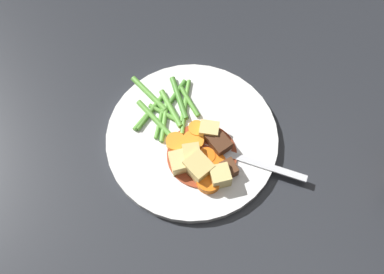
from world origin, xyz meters
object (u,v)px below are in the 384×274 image
carrot_slice_1 (207,156)px  fork (244,159)px  carrot_slice_3 (182,149)px  carrot_slice_6 (197,129)px  carrot_slice_2 (209,181)px  carrot_slice_5 (176,142)px  potato_chunk_3 (197,168)px  meat_chunk_2 (221,145)px  carrot_slice_4 (216,162)px  carrot_slice_0 (193,142)px  meat_chunk_1 (229,169)px  potato_chunk_4 (192,154)px  potato_chunk_2 (181,162)px  meat_chunk_0 (213,137)px  potato_chunk_0 (209,128)px  dinner_plate (192,139)px  potato_chunk_1 (220,176)px

carrot_slice_1 → fork: (0.01, 0.05, -0.00)m
carrot_slice_3 → carrot_slice_6: (-0.03, 0.03, 0.00)m
carrot_slice_1 → carrot_slice_2: carrot_slice_2 is taller
carrot_slice_5 → potato_chunk_3: size_ratio=0.83×
carrot_slice_6 → meat_chunk_2: (0.03, 0.03, 0.00)m
carrot_slice_4 → fork: 0.04m
carrot_slice_5 → fork: bearing=65.9°
carrot_slice_1 → meat_chunk_2: size_ratio=0.99×
carrot_slice_0 → carrot_slice_2: carrot_slice_2 is taller
carrot_slice_0 → carrot_slice_6: bearing=152.8°
meat_chunk_1 → potato_chunk_4: bearing=-121.8°
potato_chunk_2 → meat_chunk_1: (0.02, 0.07, -0.00)m
carrot_slice_1 → carrot_slice_2: (0.04, -0.00, 0.00)m
carrot_slice_0 → carrot_slice_3: size_ratio=1.29×
meat_chunk_0 → carrot_slice_1: bearing=-28.9°
carrot_slice_1 → fork: 0.05m
potato_chunk_2 → carrot_slice_6: bearing=147.0°
carrot_slice_5 → meat_chunk_1: meat_chunk_1 is taller
potato_chunk_0 → potato_chunk_3: size_ratio=0.80×
potato_chunk_0 → potato_chunk_4: size_ratio=1.07×
carrot_slice_5 → meat_chunk_2: bearing=73.8°
dinner_plate → carrot_slice_1: carrot_slice_1 is taller
dinner_plate → potato_chunk_2: potato_chunk_2 is taller
carrot_slice_1 → meat_chunk_1: size_ratio=1.07×
carrot_slice_3 → potato_chunk_1: 0.07m
carrot_slice_4 → potato_chunk_2: potato_chunk_2 is taller
potato_chunk_3 → potato_chunk_4: 0.02m
meat_chunk_2 → fork: 0.04m
carrot_slice_4 → fork: carrot_slice_4 is taller
dinner_plate → carrot_slice_1: size_ratio=10.14×
carrot_slice_4 → potato_chunk_2: size_ratio=0.95×
carrot_slice_6 → potato_chunk_4: (0.04, -0.01, 0.00)m
carrot_slice_6 → carrot_slice_5: bearing=-66.9°
meat_chunk_0 → fork: meat_chunk_0 is taller
potato_chunk_0 → potato_chunk_3: potato_chunk_3 is taller
meat_chunk_1 → fork: bearing=118.5°
carrot_slice_3 → carrot_slice_5: (-0.01, -0.01, 0.00)m
carrot_slice_6 → meat_chunk_1: (0.07, 0.03, 0.00)m
carrot_slice_5 → fork: 0.10m
meat_chunk_0 → carrot_slice_6: bearing=-128.8°
meat_chunk_1 → meat_chunk_2: meat_chunk_2 is taller
potato_chunk_1 → meat_chunk_1: 0.02m
potato_chunk_0 → meat_chunk_1: 0.07m
potato_chunk_2 → meat_chunk_0: size_ratio=1.29×
carrot_slice_4 → fork: (0.00, 0.04, -0.00)m
carrot_slice_0 → carrot_slice_5: 0.02m
carrot_slice_1 → fork: carrot_slice_1 is taller
potato_chunk_3 → meat_chunk_0: (-0.05, 0.03, -0.00)m
carrot_slice_3 → potato_chunk_1: potato_chunk_1 is taller
carrot_slice_3 → fork: (0.03, 0.09, -0.00)m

